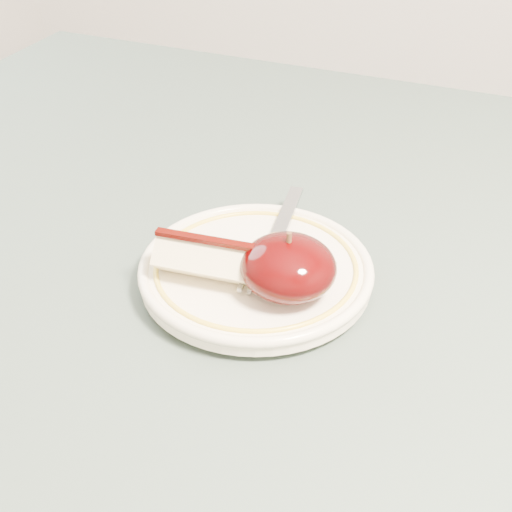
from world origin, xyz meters
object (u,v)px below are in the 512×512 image
at_px(apple_half, 288,267).
at_px(fork, 277,238).
at_px(table, 186,312).
at_px(plate, 256,270).

xyz_separation_m(apple_half, fork, (-0.03, 0.06, -0.02)).
height_order(table, plate, plate).
xyz_separation_m(table, plate, (0.09, -0.04, 0.10)).
xyz_separation_m(table, fork, (0.09, -0.00, 0.11)).
distance_m(plate, apple_half, 0.05).
xyz_separation_m(plate, fork, (0.00, 0.04, 0.01)).
bearing_deg(table, apple_half, -25.13).
relative_size(table, plate, 4.71).
xyz_separation_m(table, apple_half, (0.12, -0.06, 0.13)).
relative_size(plate, fork, 1.16).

